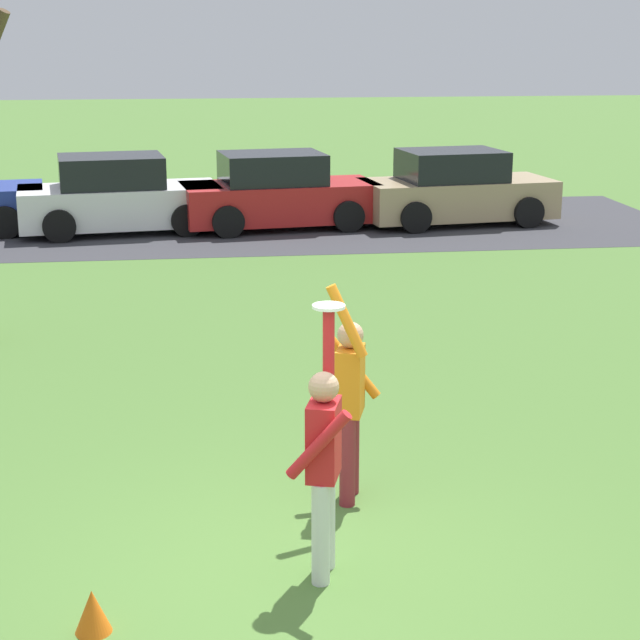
# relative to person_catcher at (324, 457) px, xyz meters

# --- Properties ---
(ground_plane) EXTENTS (120.00, 120.00, 0.00)m
(ground_plane) POSITION_rel_person_catcher_xyz_m (-0.20, 0.06, -0.98)
(ground_plane) COLOR #4C7533
(person_catcher) EXTENTS (0.48, 0.59, 2.08)m
(person_catcher) POSITION_rel_person_catcher_xyz_m (0.00, 0.00, 0.00)
(person_catcher) COLOR silver
(person_catcher) RESTS_ON ground_plane
(person_defender) EXTENTS (0.55, 0.63, 2.04)m
(person_defender) POSITION_rel_person_catcher_xyz_m (0.41, 1.35, -0.00)
(person_defender) COLOR maroon
(person_defender) RESTS_ON ground_plane
(frisbee_disc) EXTENTS (0.25, 0.25, 0.02)m
(frisbee_disc) POSITION_rel_person_catcher_xyz_m (0.07, 0.22, 1.11)
(frisbee_disc) COLOR white
(frisbee_disc) RESTS_ON person_catcher
(parked_car_white) EXTENTS (4.29, 2.43, 1.59)m
(parked_car_white) POSITION_rel_person_catcher_xyz_m (-2.36, 14.97, -0.25)
(parked_car_white) COLOR white
(parked_car_white) RESTS_ON ground_plane
(parked_car_red) EXTENTS (4.29, 2.43, 1.59)m
(parked_car_red) POSITION_rel_person_catcher_xyz_m (0.98, 15.04, -0.25)
(parked_car_red) COLOR red
(parked_car_red) RESTS_ON ground_plane
(parked_car_tan) EXTENTS (4.29, 2.43, 1.59)m
(parked_car_tan) POSITION_rel_person_catcher_xyz_m (4.87, 15.06, -0.25)
(parked_car_tan) COLOR tan
(parked_car_tan) RESTS_ON ground_plane
(parking_strip) EXTENTS (20.68, 6.40, 0.01)m
(parking_strip) POSITION_rel_person_catcher_xyz_m (-0.75, 15.23, -0.98)
(parking_strip) COLOR #38383D
(parking_strip) RESTS_ON ground_plane
(field_cone_orange) EXTENTS (0.26, 0.26, 0.32)m
(field_cone_orange) POSITION_rel_person_catcher_xyz_m (-1.70, -0.60, -0.82)
(field_cone_orange) COLOR orange
(field_cone_orange) RESTS_ON ground_plane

